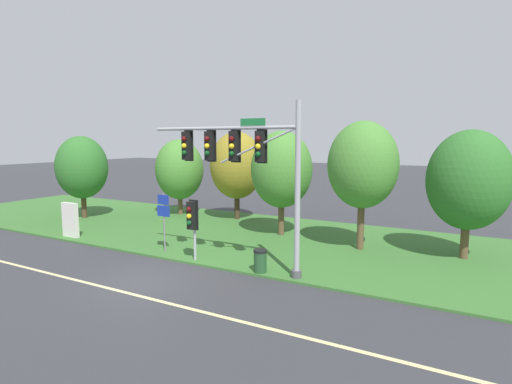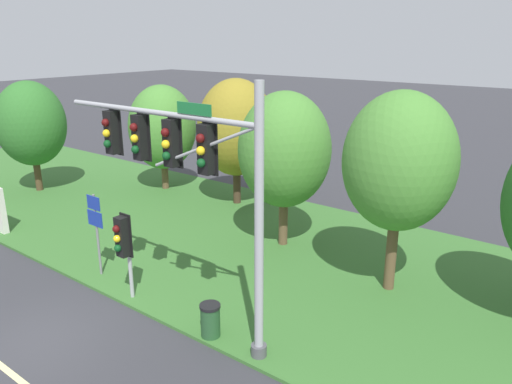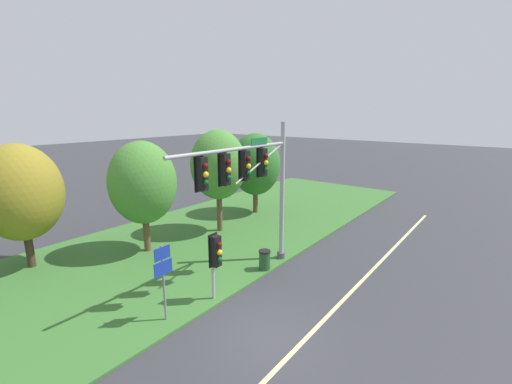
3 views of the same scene
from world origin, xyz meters
name	(u,v)px [view 1 (image 1 of 3)]	position (x,y,z in m)	size (l,w,h in m)	color
ground_plane	(142,281)	(0.00, 0.00, 0.00)	(160.00, 160.00, 0.00)	#333338
lane_stripe	(118,291)	(0.00, -1.20, 0.00)	(36.00, 0.16, 0.01)	beige
grass_verge	(247,235)	(0.00, 8.25, 0.05)	(48.00, 11.50, 0.10)	#386B2D
traffic_signal_mast	(244,160)	(2.92, 2.91, 4.62)	(7.04, 0.49, 6.79)	#9EA0A5
pedestrian_signal_near_kerb	(192,218)	(0.38, 2.72, 2.02)	(0.46, 0.55, 2.73)	#9EA0A5
route_sign_post	(164,214)	(-1.68, 3.23, 1.94)	(0.74, 0.08, 2.82)	slate
tree_nearest_road	(82,168)	(-12.35, 7.16, 3.56)	(3.40, 3.40, 5.60)	#4C3823
tree_left_of_mast	(179,170)	(-7.38, 11.39, 3.32)	(3.42, 3.42, 5.37)	brown
tree_behind_signpost	(237,166)	(-2.87, 11.85, 3.72)	(3.59, 3.59, 5.88)	#423021
tree_mid_verge	(282,170)	(1.70, 9.11, 3.78)	(3.42, 3.42, 5.84)	brown
tree_tall_centre	(363,165)	(6.38, 8.24, 4.22)	(3.35, 3.35, 6.23)	brown
tree_right_far	(469,180)	(10.91, 8.93, 3.65)	(3.56, 3.56, 5.79)	brown
info_kiosk	(70,220)	(-8.30, 3.08, 1.04)	(1.10, 0.24, 1.90)	silver
trash_bin	(260,261)	(3.70, 2.82, 0.57)	(0.56, 0.56, 0.93)	#234C28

